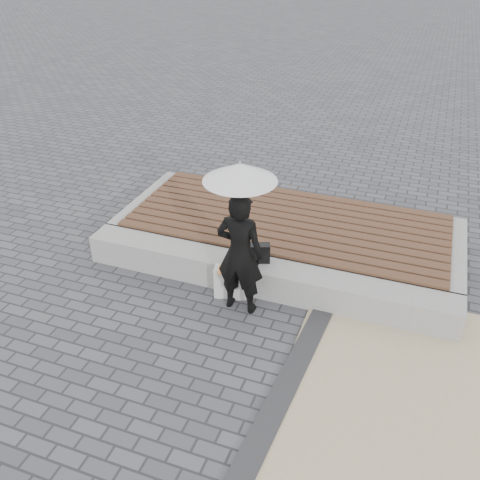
% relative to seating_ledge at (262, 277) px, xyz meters
% --- Properties ---
extents(ground, '(80.00, 80.00, 0.00)m').
position_rel_seating_ledge_xyz_m(ground, '(0.00, -1.60, -0.20)').
color(ground, '#4C4B50').
rests_on(ground, ground).
extents(edging_band, '(0.61, 5.20, 0.04)m').
position_rel_seating_ledge_xyz_m(edging_band, '(0.75, -2.10, -0.18)').
color(edging_band, '#2E2E31').
rests_on(edging_band, ground).
extents(seating_ledge, '(5.00, 0.45, 0.40)m').
position_rel_seating_ledge_xyz_m(seating_ledge, '(0.00, 0.00, 0.00)').
color(seating_ledge, '#A9A8A4').
rests_on(seating_ledge, ground).
extents(timber_platform, '(5.00, 2.00, 0.40)m').
position_rel_seating_ledge_xyz_m(timber_platform, '(0.00, 1.20, 0.00)').
color(timber_platform, '#9A9B96').
rests_on(timber_platform, ground).
extents(timber_decking, '(4.60, 2.00, 0.04)m').
position_rel_seating_ledge_xyz_m(timber_decking, '(0.00, 1.20, 0.22)').
color(timber_decking, brown).
rests_on(timber_decking, timber_platform).
extents(woman, '(0.59, 0.39, 1.62)m').
position_rel_seating_ledge_xyz_m(woman, '(-0.14, -0.46, 0.61)').
color(woman, black).
rests_on(woman, ground).
extents(parasol, '(0.84, 0.84, 1.07)m').
position_rel_seating_ledge_xyz_m(parasol, '(-0.14, -0.46, 1.67)').
color(parasol, '#ABACB0').
rests_on(parasol, ground).
extents(handbag, '(0.39, 0.25, 0.26)m').
position_rel_seating_ledge_xyz_m(handbag, '(-0.10, 0.03, 0.33)').
color(handbag, black).
rests_on(handbag, seating_ledge).
extents(canvas_tote, '(0.44, 0.26, 0.44)m').
position_rel_seating_ledge_xyz_m(canvas_tote, '(-0.33, -0.28, 0.02)').
color(canvas_tote, beige).
rests_on(canvas_tote, ground).
extents(magazine, '(0.32, 0.27, 0.01)m').
position_rel_seating_ledge_xyz_m(magazine, '(-0.33, -0.33, 0.24)').
color(magazine, '#F1263D').
rests_on(magazine, canvas_tote).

